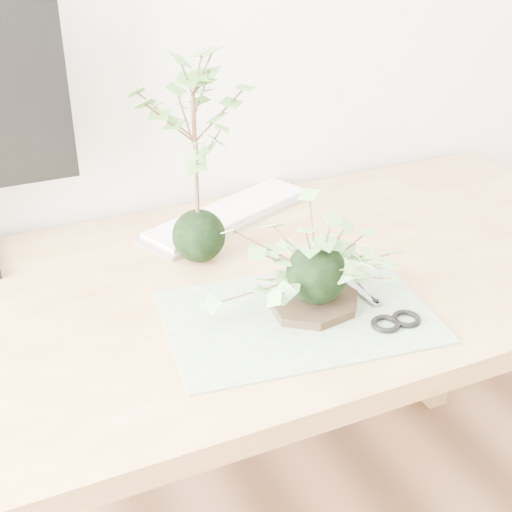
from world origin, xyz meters
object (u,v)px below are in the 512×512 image
object	(u,v)px
desk	(234,326)
maple_kokedama	(193,110)
keyboard	(229,214)
ivy_kokedama	(318,248)

from	to	relation	value
desk	maple_kokedama	xyz separation A→B (m)	(-0.02, 0.11, 0.37)
desk	maple_kokedama	distance (m)	0.39
keyboard	maple_kokedama	bearing A→B (deg)	-151.69
ivy_kokedama	maple_kokedama	xyz separation A→B (m)	(-0.11, 0.24, 0.17)
maple_kokedama	keyboard	bearing A→B (deg)	50.77
ivy_kokedama	keyboard	bearing A→B (deg)	89.22
keyboard	desk	bearing A→B (deg)	-133.08
ivy_kokedama	desk	bearing A→B (deg)	124.48
desk	keyboard	xyz separation A→B (m)	(0.09, 0.25, 0.10)
ivy_kokedama	maple_kokedama	distance (m)	0.31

